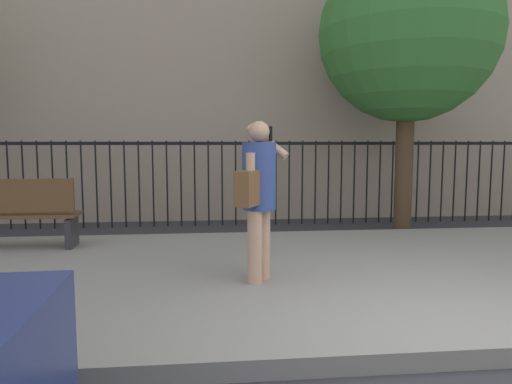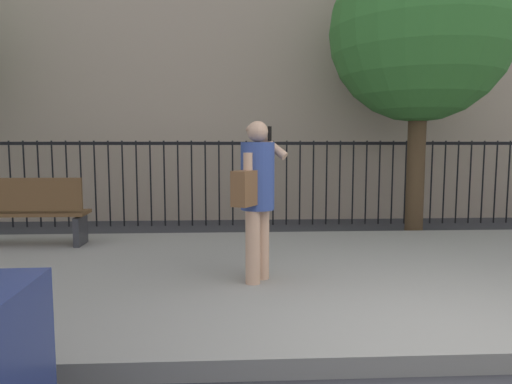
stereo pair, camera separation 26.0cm
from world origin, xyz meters
The scene contains 6 objects.
ground_plane centered at (0.00, 0.00, 0.00)m, with size 60.00×60.00×0.00m, color #333338.
sidewalk centered at (0.00, 2.20, 0.07)m, with size 28.00×4.40×0.15m, color gray.
iron_fence centered at (0.00, 5.90, 1.02)m, with size 12.03×0.04×1.60m.
pedestrian_on_phone centered at (-1.43, 1.74, 1.10)m, with size 0.60×0.72×1.63m.
street_bench centered at (-4.48, 3.53, 0.65)m, with size 1.60×0.45×0.95m.
street_tree_mid centered at (1.46, 4.93, 3.40)m, with size 3.01×3.01×4.92m.
Camera 1 is at (-1.94, -2.93, 1.57)m, focal length 33.02 mm.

